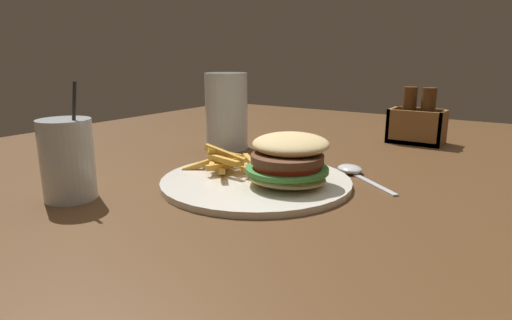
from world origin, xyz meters
name	(u,v)px	position (x,y,z in m)	size (l,w,h in m)	color
dining_table	(292,197)	(0.00, 0.00, 0.61)	(1.39, 1.39, 0.72)	brown
meal_plate_near	(269,171)	(0.09, -0.24, 0.74)	(0.30, 0.30, 0.09)	silver
beer_glass	(226,114)	(-0.14, -0.05, 0.79)	(0.09, 0.09, 0.17)	silver
juice_glass	(68,162)	(-0.12, -0.45, 0.77)	(0.07, 0.07, 0.17)	silver
spoon	(352,170)	(0.17, -0.10, 0.72)	(0.14, 0.12, 0.01)	silver
condiment_caddy	(417,123)	(0.20, 0.24, 0.76)	(0.12, 0.08, 0.13)	brown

